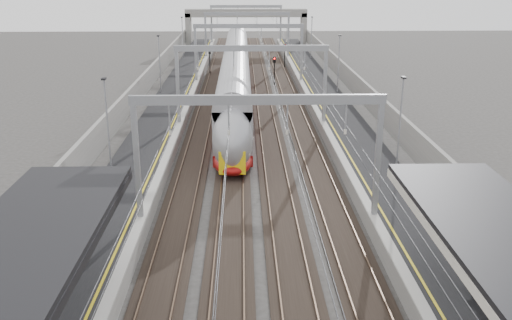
{
  "coord_description": "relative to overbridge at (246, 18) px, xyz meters",
  "views": [
    {
      "loc": [
        -0.79,
        -6.19,
        13.55
      ],
      "look_at": [
        0.0,
        26.25,
        2.73
      ],
      "focal_mm": 40.0,
      "sensor_mm": 36.0,
      "label": 1
    }
  ],
  "objects": [
    {
      "name": "platform_left",
      "position": [
        -8.0,
        -55.0,
        -4.81
      ],
      "size": [
        4.0,
        120.0,
        1.0
      ],
      "primitive_type": "cube",
      "color": "black",
      "rests_on": "ground"
    },
    {
      "name": "train",
      "position": [
        -1.5,
        -46.1,
        -3.11
      ],
      "size": [
        2.86,
        52.03,
        4.51
      ],
      "color": "#980F0D",
      "rests_on": "ground"
    },
    {
      "name": "wall_right",
      "position": [
        11.2,
        -55.0,
        -3.71
      ],
      "size": [
        0.3,
        120.0,
        3.2
      ],
      "primitive_type": "cube",
      "color": "gray",
      "rests_on": "ground"
    },
    {
      "name": "overbridge",
      "position": [
        0.0,
        0.0,
        0.0
      ],
      "size": [
        22.0,
        2.2,
        6.9
      ],
      "color": "gray",
      "rests_on": "ground"
    },
    {
      "name": "tracks",
      "position": [
        0.0,
        -55.0,
        -5.26
      ],
      "size": [
        11.4,
        140.0,
        0.2
      ],
      "color": "black",
      "rests_on": "ground"
    },
    {
      "name": "bench",
      "position": [
        8.91,
        -86.22,
        -3.78
      ],
      "size": [
        0.86,
        1.76,
        0.88
      ],
      "color": "black",
      "rests_on": "platform_right"
    },
    {
      "name": "signal_green",
      "position": [
        -5.2,
        -28.09,
        -2.89
      ],
      "size": [
        0.32,
        0.32,
        3.48
      ],
      "color": "black",
      "rests_on": "ground"
    },
    {
      "name": "platform_right",
      "position": [
        8.0,
        -55.0,
        -4.81
      ],
      "size": [
        4.0,
        120.0,
        1.0
      ],
      "primitive_type": "cube",
      "color": "black",
      "rests_on": "ground"
    },
    {
      "name": "signal_red_near",
      "position": [
        3.2,
        -35.83,
        -2.89
      ],
      "size": [
        0.32,
        0.32,
        3.48
      ],
      "color": "black",
      "rests_on": "ground"
    },
    {
      "name": "wall_left",
      "position": [
        -11.2,
        -55.0,
        -3.71
      ],
      "size": [
        0.3,
        120.0,
        3.2
      ],
      "primitive_type": "cube",
      "color": "gray",
      "rests_on": "ground"
    },
    {
      "name": "signal_red_far",
      "position": [
        5.4,
        -23.03,
        -2.89
      ],
      "size": [
        0.32,
        0.32,
        3.48
      ],
      "color": "black",
      "rests_on": "ground"
    },
    {
      "name": "overhead_line",
      "position": [
        0.0,
        -48.38,
        0.83
      ],
      "size": [
        13.0,
        140.0,
        6.6
      ],
      "color": "gray",
      "rests_on": "platform_left"
    }
  ]
}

